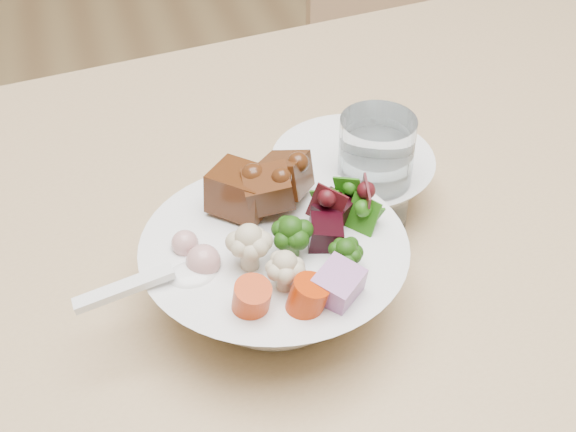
# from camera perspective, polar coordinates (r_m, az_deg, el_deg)

# --- Properties ---
(dining_table) EXTENTS (1.83, 1.18, 0.80)m
(dining_table) POSITION_cam_1_polar(r_m,az_deg,el_deg) (0.86, 18.94, -4.67)
(dining_table) COLOR tan
(dining_table) RESTS_ON ground
(chair_far) EXTENTS (0.42, 0.42, 0.88)m
(chair_far) POSITION_cam_1_polar(r_m,az_deg,el_deg) (1.55, 9.79, 7.84)
(chair_far) COLOR tan
(chair_far) RESTS_ON ground
(food_bowl) EXTENTS (0.22, 0.22, 0.12)m
(food_bowl) POSITION_cam_1_polar(r_m,az_deg,el_deg) (0.66, -0.87, -3.65)
(food_bowl) COLOR white
(food_bowl) RESTS_ON dining_table
(soup_spoon) EXTENTS (0.11, 0.04, 0.02)m
(soup_spoon) POSITION_cam_1_polar(r_m,az_deg,el_deg) (0.62, -8.06, -4.48)
(soup_spoon) COLOR white
(soup_spoon) RESTS_ON food_bowl
(water_glass) EXTENTS (0.07, 0.07, 0.11)m
(water_glass) POSITION_cam_1_polar(r_m,az_deg,el_deg) (0.73, 6.13, 2.69)
(water_glass) COLOR white
(water_glass) RESTS_ON dining_table
(side_bowl) EXTENTS (0.15, 0.15, 0.05)m
(side_bowl) POSITION_cam_1_polar(r_m,az_deg,el_deg) (0.77, 4.55, 2.59)
(side_bowl) COLOR white
(side_bowl) RESTS_ON dining_table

